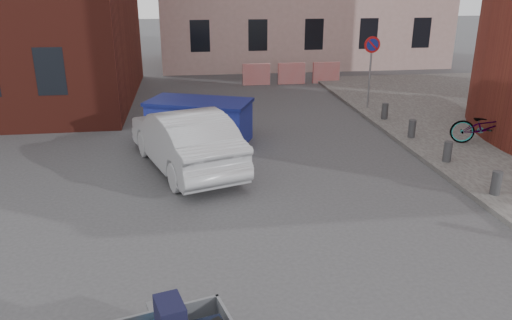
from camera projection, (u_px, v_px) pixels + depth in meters
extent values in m
plane|color=#38383A|center=(237.00, 243.00, 9.43)|extent=(120.00, 120.00, 0.00)
cylinder|color=gray|center=(370.00, 73.00, 18.59)|extent=(0.07, 0.07, 2.60)
cylinder|color=red|center=(372.00, 45.00, 18.21)|extent=(0.60, 0.03, 0.60)
cylinder|color=navy|center=(372.00, 45.00, 18.19)|extent=(0.44, 0.03, 0.44)
cylinder|color=#3A3A3D|center=(496.00, 183.00, 11.20)|extent=(0.22, 0.22, 0.55)
cylinder|color=#3A3A3D|center=(448.00, 152.00, 13.25)|extent=(0.22, 0.22, 0.55)
cylinder|color=#3A3A3D|center=(412.00, 129.00, 15.30)|extent=(0.22, 0.22, 0.55)
cylinder|color=#3A3A3D|center=(385.00, 111.00, 17.35)|extent=(0.22, 0.22, 0.55)
cube|color=red|center=(256.00, 74.00, 23.57)|extent=(1.30, 0.18, 1.00)
cube|color=red|center=(292.00, 73.00, 23.79)|extent=(1.30, 0.18, 1.00)
cube|color=red|center=(326.00, 73.00, 24.01)|extent=(1.30, 0.18, 1.00)
cube|color=slate|center=(159.00, 319.00, 6.31)|extent=(1.56, 0.45, 0.28)
cube|color=slate|center=(154.00, 318.00, 6.71)|extent=(0.26, 0.70, 0.06)
cube|color=navy|center=(200.00, 123.00, 15.23)|extent=(3.30, 2.48, 1.18)
cube|color=navy|center=(199.00, 102.00, 15.01)|extent=(3.42, 2.60, 0.10)
imported|color=#ADAFB5|center=(185.00, 139.00, 12.98)|extent=(3.14, 5.10, 1.59)
imported|color=black|center=(487.00, 127.00, 14.55)|extent=(2.16, 1.41, 1.07)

